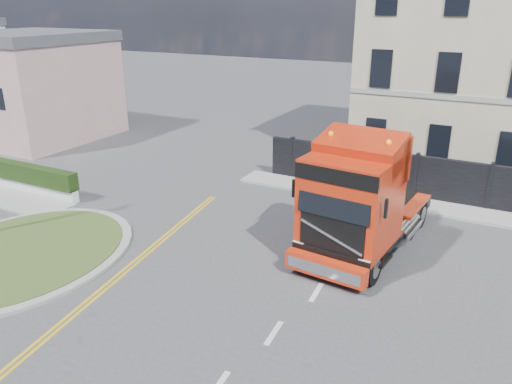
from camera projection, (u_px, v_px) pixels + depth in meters
The scene contains 8 objects.
ground at pixel (238, 265), 16.78m from camera, with size 120.00×120.00×0.00m, color #424244.
traffic_island at pixel (20, 255), 17.28m from camera, with size 6.80×6.80×0.17m.
hedge_wall at pixel (12, 174), 23.36m from camera, with size 8.00×0.55×1.35m.
seaside_bldg_pink at pixel (34, 91), 31.80m from camera, with size 8.00×8.00×6.00m, color #D1A3A5.
hoarding_fence at pixel (477, 186), 21.06m from camera, with size 18.80×0.25×2.00m.
georgian_building at pixel (494, 54), 25.82m from camera, with size 12.30×10.30×12.80m.
pavement_far at pixel (458, 212), 20.89m from camera, with size 20.00×1.60×0.12m, color #979792.
truck at pixel (358, 204), 16.78m from camera, with size 3.34×7.36×4.27m.
Camera 1 is at (7.36, -12.86, 8.26)m, focal length 35.00 mm.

